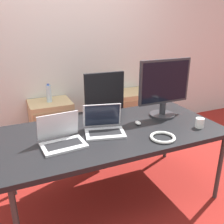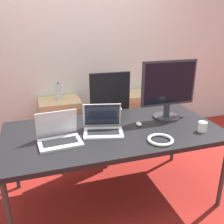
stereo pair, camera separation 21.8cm
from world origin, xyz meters
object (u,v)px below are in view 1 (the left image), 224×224
(office_chair, at_px, (100,125))
(coffee_cup_white, at_px, (200,123))
(laptop_right, at_px, (62,138))
(coffee_cup_brown, at_px, (114,114))
(water_bottle, at_px, (49,93))
(mouse, at_px, (138,123))
(cabinet_left, at_px, (52,125))
(cable_coil, at_px, (163,137))
(laptop_left, at_px, (104,127))
(cabinet_right, at_px, (130,113))
(monitor, at_px, (164,88))

(office_chair, height_order, coffee_cup_white, office_chair)
(laptop_right, bearing_deg, coffee_cup_brown, 27.85)
(water_bottle, height_order, mouse, water_bottle)
(laptop_right, relative_size, mouse, 4.81)
(office_chair, xyz_separation_m, coffee_cup_brown, (-0.05, -0.56, 0.35))
(cabinet_left, distance_m, coffee_cup_brown, 1.19)
(cabinet_left, xyz_separation_m, cable_coil, (0.63, -1.56, 0.40))
(office_chair, distance_m, water_bottle, 0.75)
(office_chair, relative_size, coffee_cup_brown, 9.82)
(cabinet_left, relative_size, laptop_left, 1.71)
(coffee_cup_white, relative_size, cable_coil, 0.42)
(office_chair, relative_size, cable_coil, 5.21)
(laptop_right, xyz_separation_m, coffee_cup_white, (1.20, -0.18, -0.01))
(cabinet_right, relative_size, mouse, 8.91)
(cabinet_left, xyz_separation_m, mouse, (0.59, -1.22, 0.40))
(laptop_right, bearing_deg, cable_coil, -17.30)
(laptop_left, xyz_separation_m, monitor, (0.68, 0.13, 0.24))
(office_chair, height_order, laptop_right, office_chair)
(water_bottle, distance_m, laptop_left, 1.27)
(coffee_cup_white, bearing_deg, monitor, 110.04)
(cabinet_right, relative_size, coffee_cup_brown, 5.75)
(coffee_cup_white, bearing_deg, cabinet_right, 86.52)
(mouse, bearing_deg, laptop_left, -175.12)
(laptop_right, distance_m, monitor, 1.11)
(water_bottle, distance_m, mouse, 1.35)
(cable_coil, bearing_deg, coffee_cup_white, 7.74)
(mouse, xyz_separation_m, coffee_cup_brown, (-0.14, 0.21, 0.04))
(laptop_left, height_order, coffee_cup_brown, laptop_left)
(cable_coil, bearing_deg, coffee_cup_brown, 108.35)
(office_chair, distance_m, monitor, 0.98)
(monitor, xyz_separation_m, mouse, (-0.33, -0.10, -0.27))
(cabinet_right, xyz_separation_m, water_bottle, (-1.15, 0.00, 0.43))
(water_bottle, bearing_deg, mouse, -64.33)
(cable_coil, bearing_deg, monitor, 55.95)
(monitor, relative_size, cable_coil, 2.70)
(cabinet_left, height_order, laptop_left, laptop_left)
(cabinet_left, distance_m, cable_coil, 1.72)
(cabinet_left, relative_size, laptop_right, 1.85)
(cabinet_left, distance_m, coffee_cup_white, 1.88)
(water_bottle, bearing_deg, office_chair, -42.25)
(mouse, height_order, cable_coil, mouse)
(cabinet_left, distance_m, laptop_left, 1.34)
(office_chair, xyz_separation_m, coffee_cup_white, (0.56, -1.05, 0.34))
(cabinet_right, bearing_deg, office_chair, -145.33)
(laptop_left, bearing_deg, laptop_right, -169.92)
(monitor, bearing_deg, office_chair, 122.31)
(monitor, relative_size, coffee_cup_white, 6.50)
(cabinet_right, bearing_deg, laptop_left, -126.18)
(coffee_cup_white, relative_size, coffee_cup_brown, 0.78)
(laptop_right, height_order, mouse, laptop_right)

